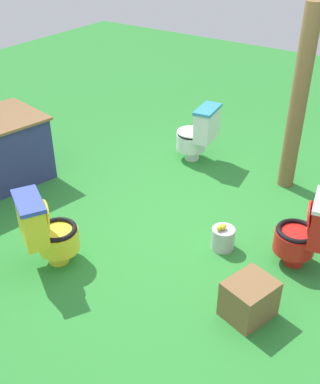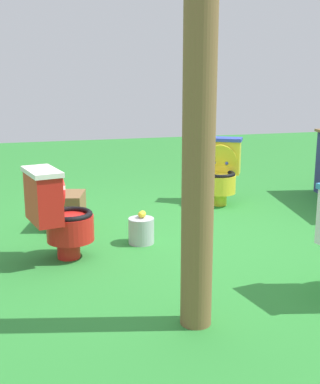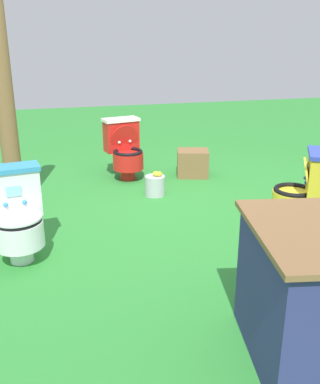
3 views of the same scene
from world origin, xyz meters
name	(u,v)px [view 2 (image 2 of 3)]	position (x,y,z in m)	size (l,w,h in m)	color
ground	(189,237)	(0.00, 0.00, 0.00)	(14.00, 14.00, 0.00)	#2D8433
toilet_yellow	(220,170)	(-1.06, 0.74, 0.37)	(0.63, 0.59, 0.73)	yellow
toilet_red	(58,213)	(0.22, -1.15, 0.37)	(0.50, 0.57, 0.73)	red
wooden_post	(199,151)	(1.50, -0.48, 1.01)	(0.18, 0.18, 2.02)	brown
small_crate	(67,210)	(-0.61, -1.00, 0.17)	(0.38, 0.32, 0.33)	brown
lemon_bucket	(141,230)	(0.03, -0.44, 0.12)	(0.22, 0.22, 0.28)	#B7B7BF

